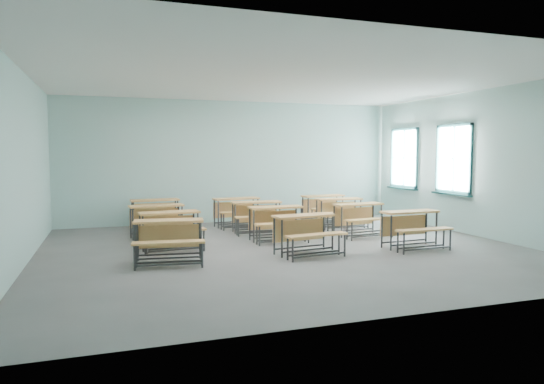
{
  "coord_description": "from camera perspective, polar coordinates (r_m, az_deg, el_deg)",
  "views": [
    {
      "loc": [
        -3.19,
        -8.57,
        1.84
      ],
      "look_at": [
        0.12,
        1.2,
        1.0
      ],
      "focal_mm": 32.0,
      "sensor_mm": 36.0,
      "label": 1
    }
  ],
  "objects": [
    {
      "name": "desk_unit_r2c0",
      "position": [
        10.69,
        -13.32,
        -2.78
      ],
      "size": [
        1.22,
        0.88,
        0.71
      ],
      "rotation": [
        0.0,
        0.0,
        0.1
      ],
      "color": "#D08F4B",
      "rests_on": "ground"
    },
    {
      "name": "desk_unit_r1c2",
      "position": [
        10.88,
        10.38,
        -2.6
      ],
      "size": [
        1.21,
        0.88,
        0.71
      ],
      "rotation": [
        0.0,
        0.0,
        0.1
      ],
      "color": "#D08F4B",
      "rests_on": "ground"
    },
    {
      "name": "desk_unit_r3c1",
      "position": [
        12.05,
        -4.05,
        -1.84
      ],
      "size": [
        1.22,
        0.88,
        0.71
      ],
      "rotation": [
        0.0,
        0.0,
        0.11
      ],
      "color": "#D08F4B",
      "rests_on": "ground"
    },
    {
      "name": "desk_unit_r0c2",
      "position": [
        9.72,
        16.22,
        -3.57
      ],
      "size": [
        1.17,
        0.81,
        0.71
      ],
      "rotation": [
        0.0,
        0.0,
        0.04
      ],
      "color": "#D08F4B",
      "rests_on": "ground"
    },
    {
      "name": "desk_unit_r0c0",
      "position": [
        8.26,
        -12.04,
        -4.92
      ],
      "size": [
        1.23,
        0.91,
        0.71
      ],
      "rotation": [
        0.0,
        0.0,
        -0.13
      ],
      "color": "#D08F4B",
      "rests_on": "ground"
    },
    {
      "name": "desk_unit_r2c2",
      "position": [
        12.03,
        8.06,
        -1.89
      ],
      "size": [
        1.17,
        0.8,
        0.71
      ],
      "rotation": [
        0.0,
        0.0,
        -0.03
      ],
      "color": "#D08F4B",
      "rests_on": "ground"
    },
    {
      "name": "desk_unit_r0c1",
      "position": [
        8.77,
        4.09,
        -4.28
      ],
      "size": [
        1.23,
        0.9,
        0.71
      ],
      "rotation": [
        0.0,
        0.0,
        0.13
      ],
      "color": "#D08F4B",
      "rests_on": "ground"
    },
    {
      "name": "desk_unit_r1c1",
      "position": [
        10.1,
        0.62,
        -3.08
      ],
      "size": [
        1.15,
        0.77,
        0.71
      ],
      "rotation": [
        0.0,
        0.0,
        -0.0
      ],
      "color": "#D08F4B",
      "rests_on": "ground"
    },
    {
      "name": "desk_unit_r1c0",
      "position": [
        9.42,
        -11.86,
        -3.74
      ],
      "size": [
        1.22,
        0.88,
        0.71
      ],
      "rotation": [
        0.0,
        0.0,
        0.1
      ],
      "color": "#D08F4B",
      "rests_on": "ground"
    },
    {
      "name": "desk_unit_r3c0",
      "position": [
        11.99,
        -13.52,
        -1.99
      ],
      "size": [
        1.18,
        0.83,
        0.71
      ],
      "rotation": [
        0.0,
        0.0,
        0.06
      ],
      "color": "#D08F4B",
      "rests_on": "ground"
    },
    {
      "name": "desk_unit_r3c2",
      "position": [
        12.88,
        6.23,
        -1.44
      ],
      "size": [
        1.21,
        0.87,
        0.71
      ],
      "rotation": [
        0.0,
        0.0,
        0.09
      ],
      "color": "#D08F4B",
      "rests_on": "ground"
    },
    {
      "name": "room",
      "position": [
        9.21,
        2.09,
        3.16
      ],
      "size": [
        9.04,
        8.04,
        3.24
      ],
      "color": "slate",
      "rests_on": "ground"
    },
    {
      "name": "desk_unit_r2c1",
      "position": [
        11.15,
        -1.76,
        -2.36
      ],
      "size": [
        1.19,
        0.84,
        0.71
      ],
      "rotation": [
        0.0,
        0.0,
        -0.07
      ],
      "color": "#D08F4B",
      "rests_on": "ground"
    }
  ]
}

